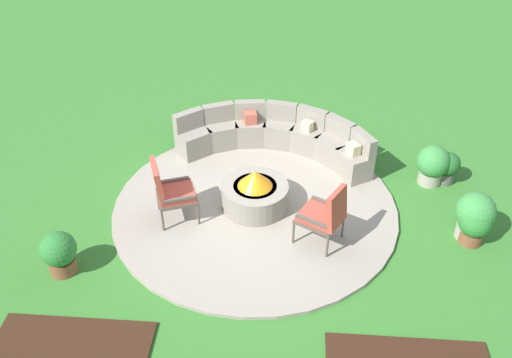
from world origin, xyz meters
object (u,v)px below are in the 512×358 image
lounge_chair_front_right (325,214)px  potted_plant_4 (448,166)px  potted_plant_2 (59,252)px  potted_plant_3 (475,215)px  curved_stone_bench (277,137)px  fire_pit (255,193)px  potted_plant_1 (475,224)px  lounge_chair_front_left (170,190)px  potted_plant_0 (433,164)px

lounge_chair_front_right → potted_plant_4: 2.78m
potted_plant_2 → potted_plant_3: potted_plant_3 is taller
potted_plant_2 → potted_plant_4: bearing=23.8°
potted_plant_2 → curved_stone_bench: bearing=47.8°
fire_pit → potted_plant_1: 3.35m
curved_stone_bench → potted_plant_3: bearing=-33.7°
lounge_chair_front_left → potted_plant_3: lounge_chair_front_left is taller
potted_plant_2 → lounge_chair_front_right: bearing=12.6°
fire_pit → potted_plant_4: bearing=16.9°
potted_plant_0 → lounge_chair_front_left: bearing=-162.5°
potted_plant_3 → lounge_chair_front_left: bearing=179.5°
fire_pit → potted_plant_1: size_ratio=1.66×
potted_plant_4 → potted_plant_1: bearing=-86.8°
potted_plant_1 → potted_plant_3: size_ratio=0.80×
lounge_chair_front_left → potted_plant_3: 4.59m
lounge_chair_front_left → curved_stone_bench: bearing=122.1°
lounge_chair_front_left → potted_plant_0: bearing=87.5°
fire_pit → potted_plant_2: 3.06m
fire_pit → curved_stone_bench: curved_stone_bench is taller
lounge_chair_front_right → potted_plant_4: (2.15, 1.75, -0.27)m
fire_pit → lounge_chair_front_left: bearing=-162.8°
potted_plant_3 → curved_stone_bench: bearing=146.3°
potted_plant_4 → curved_stone_bench: bearing=168.2°
potted_plant_0 → potted_plant_4: 0.28m
potted_plant_1 → potted_plant_4: 1.52m
curved_stone_bench → potted_plant_1: size_ratio=5.53×
fire_pit → lounge_chair_front_right: bearing=-35.6°
fire_pit → potted_plant_3: size_ratio=1.33×
lounge_chair_front_left → potted_plant_4: 4.71m
fire_pit → curved_stone_bench: size_ratio=0.30×
potted_plant_0 → potted_plant_4: size_ratio=1.24×
lounge_chair_front_left → potted_plant_3: bearing=69.5°
lounge_chair_front_right → potted_plant_1: size_ratio=1.58×
fire_pit → potted_plant_2: (-2.61, -1.60, 0.04)m
potted_plant_2 → potted_plant_0: bearing=24.5°
curved_stone_bench → potted_plant_4: size_ratio=6.13×
lounge_chair_front_left → lounge_chair_front_right: lounge_chair_front_left is taller
potted_plant_0 → potted_plant_1: 1.52m
potted_plant_0 → potted_plant_2: potted_plant_0 is taller
potted_plant_0 → potted_plant_1: potted_plant_0 is taller
potted_plant_4 → fire_pit: bearing=-163.1°
potted_plant_0 → potted_plant_3: (0.36, -1.37, 0.04)m
potted_plant_2 → potted_plant_3: size_ratio=0.84×
lounge_chair_front_left → potted_plant_2: bearing=-68.1°
potted_plant_3 → fire_pit: bearing=172.6°
lounge_chair_front_right → potted_plant_3: 2.27m
lounge_chair_front_left → potted_plant_0: size_ratio=1.47×
lounge_chair_front_right → potted_plant_4: bearing=-22.6°
lounge_chair_front_left → fire_pit: bearing=87.2°
lounge_chair_front_right → potted_plant_2: size_ratio=1.50×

